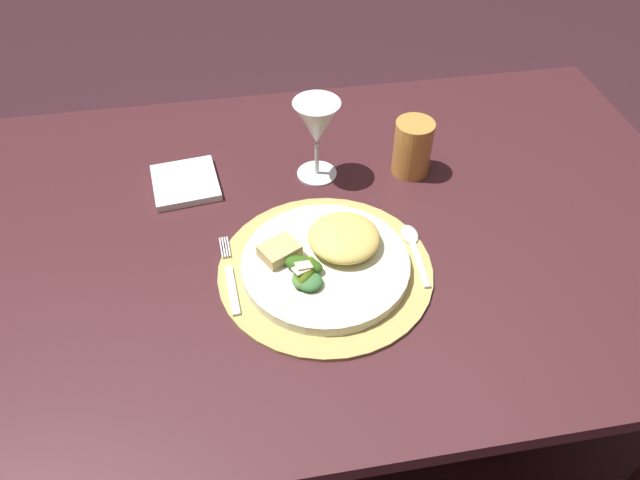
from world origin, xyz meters
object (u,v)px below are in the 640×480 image
(dinner_plate, at_px, (325,265))
(amber_tumbler, at_px, (413,148))
(spoon, at_px, (413,244))
(napkin, at_px, (185,183))
(fork, at_px, (230,278))
(wine_glass, at_px, (317,126))
(dining_table, at_px, (333,276))

(dinner_plate, distance_m, amber_tumbler, 0.30)
(spoon, bearing_deg, dinner_plate, -169.63)
(napkin, relative_size, amber_tumbler, 1.16)
(fork, relative_size, wine_glass, 1.07)
(fork, xyz_separation_m, wine_glass, (0.18, 0.24, 0.10))
(fork, bearing_deg, wine_glass, 53.68)
(dinner_plate, relative_size, fork, 1.60)
(dinner_plate, xyz_separation_m, napkin, (-0.21, 0.25, -0.01))
(dinner_plate, relative_size, spoon, 1.89)
(napkin, bearing_deg, wine_glass, -1.92)
(dinner_plate, distance_m, fork, 0.15)
(dining_table, height_order, napkin, napkin)
(dinner_plate, relative_size, wine_glass, 1.71)
(dinner_plate, bearing_deg, dining_table, 72.27)
(dinner_plate, xyz_separation_m, fork, (-0.15, 0.00, -0.01))
(dining_table, xyz_separation_m, amber_tumbler, (0.17, 0.12, 0.19))
(dining_table, height_order, fork, fork)
(dining_table, bearing_deg, amber_tumbler, 35.17)
(wine_glass, bearing_deg, dining_table, -86.93)
(wine_glass, bearing_deg, napkin, 178.08)
(fork, relative_size, amber_tumbler, 1.57)
(dining_table, distance_m, dinner_plate, 0.19)
(dining_table, xyz_separation_m, spoon, (0.11, -0.08, 0.15))
(napkin, bearing_deg, amber_tumbler, -3.51)
(wine_glass, height_order, amber_tumbler, wine_glass)
(fork, height_order, amber_tumbler, amber_tumbler)
(fork, distance_m, wine_glass, 0.31)
(spoon, xyz_separation_m, amber_tumbler, (0.05, 0.20, 0.04))
(amber_tumbler, bearing_deg, dinner_plate, -131.80)
(dining_table, distance_m, spoon, 0.20)
(spoon, distance_m, amber_tumbler, 0.21)
(fork, xyz_separation_m, napkin, (-0.07, 0.25, -0.00))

